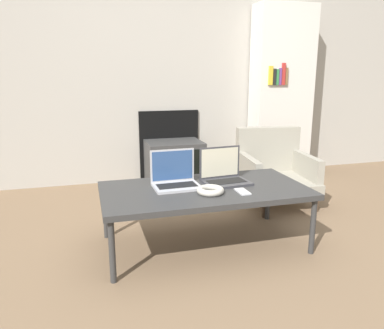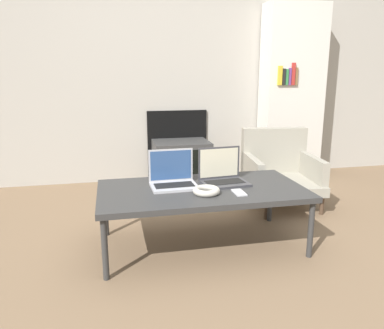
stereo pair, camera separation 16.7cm
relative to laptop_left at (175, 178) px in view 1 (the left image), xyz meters
name	(u,v)px [view 1 (the left image)]	position (x,y,z in m)	size (l,w,h in m)	color
ground_plane	(220,268)	(0.18, -0.42, -0.46)	(14.00, 14.00, 0.00)	#7A6047
wall_back	(154,60)	(0.18, 1.67, 0.83)	(7.00, 0.08, 2.60)	#ADA89E
table	(204,192)	(0.18, -0.10, -0.08)	(1.35, 0.70, 0.41)	#333333
laptop_left	(175,178)	(0.00, 0.00, 0.00)	(0.31, 0.24, 0.24)	#B2B2B7
laptop_right	(224,175)	(0.35, 0.00, 0.00)	(0.33, 0.26, 0.24)	#38383D
headphones	(211,190)	(0.18, -0.22, -0.03)	(0.17, 0.17, 0.04)	beige
phone	(242,192)	(0.38, -0.25, -0.05)	(0.07, 0.13, 0.01)	silver
tv	(174,163)	(0.32, 1.39, -0.23)	(0.58, 0.46, 0.46)	#383838
armchair	(273,167)	(1.06, 0.61, -0.14)	(0.66, 0.68, 0.66)	gray
bookshelf	(281,93)	(1.58, 1.47, 0.47)	(0.66, 0.32, 1.87)	silver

